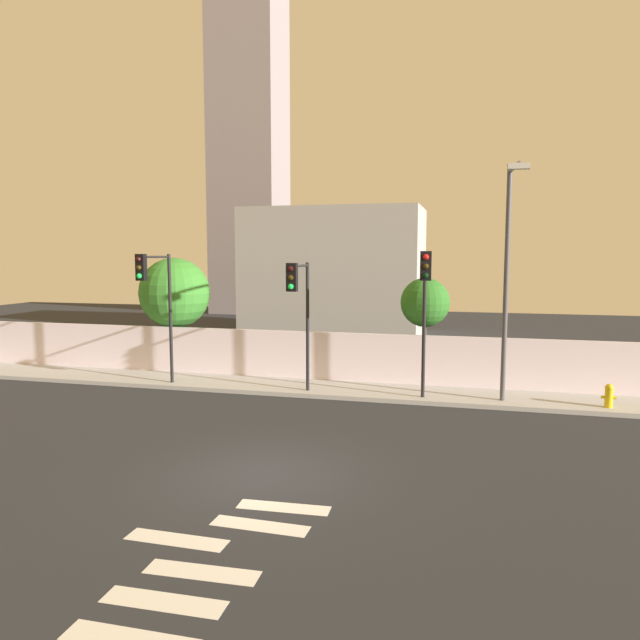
# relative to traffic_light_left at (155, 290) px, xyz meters

# --- Properties ---
(ground_plane) EXTENTS (80.00, 80.00, 0.00)m
(ground_plane) POSITION_rel_traffic_light_left_xyz_m (6.37, -6.69, -3.62)
(ground_plane) COLOR #25272C
(sidewalk) EXTENTS (36.00, 2.40, 0.15)m
(sidewalk) POSITION_rel_traffic_light_left_xyz_m (6.37, 1.51, -3.54)
(sidewalk) COLOR #ABABAB
(sidewalk) RESTS_ON ground
(perimeter_wall) EXTENTS (36.00, 0.18, 1.80)m
(perimeter_wall) POSITION_rel_traffic_light_left_xyz_m (6.37, 2.80, -2.57)
(perimeter_wall) COLOR white
(perimeter_wall) RESTS_ON sidewalk
(crosswalk_marking) EXTENTS (3.18, 4.74, 0.01)m
(crosswalk_marking) POSITION_rel_traffic_light_left_xyz_m (6.81, -10.37, -3.61)
(crosswalk_marking) COLOR silver
(crosswalk_marking) RESTS_ON ground
(traffic_light_left) EXTENTS (0.42, 1.85, 4.72)m
(traffic_light_left) POSITION_rel_traffic_light_left_xyz_m (0.00, 0.00, 0.00)
(traffic_light_left) COLOR black
(traffic_light_left) RESTS_ON sidewalk
(traffic_light_center) EXTENTS (0.35, 1.83, 4.44)m
(traffic_light_center) POSITION_rel_traffic_light_left_xyz_m (5.27, -0.01, -0.20)
(traffic_light_center) COLOR black
(traffic_light_center) RESTS_ON sidewalk
(traffic_light_right) EXTENTS (0.36, 1.40, 4.81)m
(traffic_light_right) POSITION_rel_traffic_light_left_xyz_m (9.33, 0.25, 0.03)
(traffic_light_right) COLOR black
(traffic_light_right) RESTS_ON sidewalk
(street_lamp_curbside) EXTENTS (0.62, 2.13, 7.31)m
(street_lamp_curbside) POSITION_rel_traffic_light_left_xyz_m (11.83, 0.79, 0.84)
(street_lamp_curbside) COLOR #4C4C51
(street_lamp_curbside) RESTS_ON sidewalk
(fire_hydrant) EXTENTS (0.44, 0.26, 0.74)m
(fire_hydrant) POSITION_rel_traffic_light_left_xyz_m (14.95, 0.92, -3.07)
(fire_hydrant) COLOR gold
(fire_hydrant) RESTS_ON sidewalk
(roadside_tree_leftmost) EXTENTS (2.91, 2.91, 4.73)m
(roadside_tree_leftmost) POSITION_rel_traffic_light_left_xyz_m (-1.18, 3.61, -0.35)
(roadside_tree_leftmost) COLOR brown
(roadside_tree_leftmost) RESTS_ON ground
(roadside_tree_midleft) EXTENTS (1.83, 1.83, 4.00)m
(roadside_tree_midleft) POSITION_rel_traffic_light_left_xyz_m (9.08, 3.61, -0.55)
(roadside_tree_midleft) COLOR brown
(roadside_tree_midleft) RESTS_ON ground
(low_building_distant) EXTENTS (10.54, 6.00, 7.63)m
(low_building_distant) POSITION_rel_traffic_light_left_xyz_m (2.57, 16.80, 0.20)
(low_building_distant) COLOR #A6A6A6
(low_building_distant) RESTS_ON ground
(tower_on_skyline) EXTENTS (5.59, 5.00, 27.04)m
(tower_on_skyline) POSITION_rel_traffic_light_left_xyz_m (-7.54, 28.80, 9.90)
(tower_on_skyline) COLOR gray
(tower_on_skyline) RESTS_ON ground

